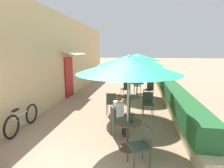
{
  "coord_description": "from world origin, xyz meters",
  "views": [
    {
      "loc": [
        1.35,
        -2.59,
        2.44
      ],
      "look_at": [
        0.15,
        4.85,
        1.0
      ],
      "focal_mm": 28.0,
      "sensor_mm": 36.0,
      "label": 1
    }
  ],
  "objects_px": {
    "patio_table_mid": "(130,102)",
    "patio_umbrella_mid": "(131,60)",
    "patio_umbrella_near": "(129,65)",
    "patio_table_near": "(127,130)",
    "cafe_chair_near_left": "(116,119)",
    "patio_umbrella_far": "(138,57)",
    "seated_patron_near_left": "(120,113)",
    "cafe_chair_far_back": "(149,88)",
    "cafe_chair_far_right": "(126,88)",
    "bicycle_leaning": "(23,119)",
    "cafe_chair_near_right": "(142,143)",
    "cafe_chair_mid_left": "(112,102)",
    "coffee_cup_mid": "(126,95)",
    "cafe_chair_far_left": "(136,84)",
    "cafe_chair_mid_right": "(148,102)",
    "coffee_cup_near": "(131,121)",
    "patio_table_far": "(137,87)"
  },
  "relations": [
    {
      "from": "patio_table_mid",
      "to": "patio_umbrella_mid",
      "type": "bearing_deg",
      "value": -110.56
    },
    {
      "from": "patio_umbrella_near",
      "to": "patio_table_near",
      "type": "bearing_deg",
      "value": 0.0
    },
    {
      "from": "patio_umbrella_near",
      "to": "cafe_chair_near_left",
      "type": "height_order",
      "value": "patio_umbrella_near"
    },
    {
      "from": "cafe_chair_near_left",
      "to": "patio_umbrella_far",
      "type": "bearing_deg",
      "value": 149.23
    },
    {
      "from": "seated_patron_near_left",
      "to": "cafe_chair_far_back",
      "type": "xyz_separation_m",
      "value": [
        1.02,
        4.38,
        -0.17
      ]
    },
    {
      "from": "cafe_chair_far_right",
      "to": "bicycle_leaning",
      "type": "bearing_deg",
      "value": -152.42
    },
    {
      "from": "cafe_chair_near_right",
      "to": "cafe_chair_mid_left",
      "type": "xyz_separation_m",
      "value": [
        -1.13,
        2.9,
        0.0
      ]
    },
    {
      "from": "cafe_chair_mid_left",
      "to": "coffee_cup_mid",
      "type": "bearing_deg",
      "value": 4.9
    },
    {
      "from": "cafe_chair_far_left",
      "to": "patio_umbrella_near",
      "type": "bearing_deg",
      "value": 0.13
    },
    {
      "from": "patio_umbrella_near",
      "to": "cafe_chair_mid_right",
      "type": "bearing_deg",
      "value": 76.8
    },
    {
      "from": "patio_table_mid",
      "to": "bicycle_leaning",
      "type": "distance_m",
      "value": 3.71
    },
    {
      "from": "patio_umbrella_far",
      "to": "cafe_chair_near_right",
      "type": "bearing_deg",
      "value": -87.81
    },
    {
      "from": "cafe_chair_mid_right",
      "to": "cafe_chair_far_right",
      "type": "height_order",
      "value": "same"
    },
    {
      "from": "seated_patron_near_left",
      "to": "cafe_chair_mid_left",
      "type": "height_order",
      "value": "seated_patron_near_left"
    },
    {
      "from": "coffee_cup_mid",
      "to": "seated_patron_near_left",
      "type": "bearing_deg",
      "value": -90.93
    },
    {
      "from": "patio_umbrella_far",
      "to": "cafe_chair_far_left",
      "type": "relative_size",
      "value": 2.8
    },
    {
      "from": "cafe_chair_mid_right",
      "to": "patio_table_near",
      "type": "bearing_deg",
      "value": 73.49
    },
    {
      "from": "coffee_cup_near",
      "to": "cafe_chair_mid_right",
      "type": "height_order",
      "value": "cafe_chair_mid_right"
    },
    {
      "from": "cafe_chair_mid_right",
      "to": "cafe_chair_far_right",
      "type": "relative_size",
      "value": 1.0
    },
    {
      "from": "patio_umbrella_mid",
      "to": "cafe_chair_far_left",
      "type": "height_order",
      "value": "patio_umbrella_mid"
    },
    {
      "from": "patio_umbrella_far",
      "to": "cafe_chair_far_left",
      "type": "bearing_deg",
      "value": 95.55
    },
    {
      "from": "patio_umbrella_mid",
      "to": "cafe_chair_far_left",
      "type": "bearing_deg",
      "value": 87.5
    },
    {
      "from": "seated_patron_near_left",
      "to": "coffee_cup_mid",
      "type": "distance_m",
      "value": 1.74
    },
    {
      "from": "cafe_chair_near_left",
      "to": "patio_umbrella_mid",
      "type": "bearing_deg",
      "value": 146.81
    },
    {
      "from": "patio_umbrella_near",
      "to": "cafe_chair_near_left",
      "type": "distance_m",
      "value": 1.74
    },
    {
      "from": "cafe_chair_mid_right",
      "to": "cafe_chair_far_left",
      "type": "height_order",
      "value": "same"
    },
    {
      "from": "coffee_cup_near",
      "to": "patio_table_far",
      "type": "bearing_deg",
      "value": 89.55
    },
    {
      "from": "seated_patron_near_left",
      "to": "cafe_chair_far_left",
      "type": "bearing_deg",
      "value": 151.73
    },
    {
      "from": "patio_table_near",
      "to": "cafe_chair_near_right",
      "type": "xyz_separation_m",
      "value": [
        0.36,
        -0.6,
        0.01
      ]
    },
    {
      "from": "patio_umbrella_mid",
      "to": "cafe_chair_far_back",
      "type": "xyz_separation_m",
      "value": [
        0.86,
        2.6,
        -1.6
      ]
    },
    {
      "from": "patio_table_mid",
      "to": "cafe_chair_far_left",
      "type": "bearing_deg",
      "value": 87.5
    },
    {
      "from": "cafe_chair_near_right",
      "to": "cafe_chair_far_left",
      "type": "xyz_separation_m",
      "value": [
        -0.29,
        6.6,
        0.0
      ]
    },
    {
      "from": "coffee_cup_near",
      "to": "patio_table_far",
      "type": "distance_m",
      "value": 5.38
    },
    {
      "from": "seated_patron_near_left",
      "to": "cafe_chair_far_back",
      "type": "bearing_deg",
      "value": 142.03
    },
    {
      "from": "patio_table_mid",
      "to": "patio_umbrella_mid",
      "type": "relative_size",
      "value": 0.3
    },
    {
      "from": "cafe_chair_near_left",
      "to": "patio_table_far",
      "type": "xyz_separation_m",
      "value": [
        0.49,
        4.72,
        -0.01
      ]
    },
    {
      "from": "patio_table_mid",
      "to": "cafe_chair_far_back",
      "type": "xyz_separation_m",
      "value": [
        0.86,
        2.6,
        0.01
      ]
    },
    {
      "from": "cafe_chair_mid_left",
      "to": "cafe_chair_far_back",
      "type": "distance_m",
      "value": 3.13
    },
    {
      "from": "patio_umbrella_near",
      "to": "patio_table_far",
      "type": "bearing_deg",
      "value": 88.56
    },
    {
      "from": "patio_umbrella_near",
      "to": "cafe_chair_far_right",
      "type": "bearing_deg",
      "value": 95.03
    },
    {
      "from": "coffee_cup_near",
      "to": "cafe_chair_far_back",
      "type": "height_order",
      "value": "cafe_chair_far_back"
    },
    {
      "from": "cafe_chair_near_left",
      "to": "cafe_chair_near_right",
      "type": "relative_size",
      "value": 1.0
    },
    {
      "from": "cafe_chair_near_right",
      "to": "cafe_chair_mid_right",
      "type": "relative_size",
      "value": 1.0
    },
    {
      "from": "patio_umbrella_mid",
      "to": "cafe_chair_far_back",
      "type": "height_order",
      "value": "patio_umbrella_mid"
    },
    {
      "from": "bicycle_leaning",
      "to": "coffee_cup_mid",
      "type": "bearing_deg",
      "value": 26.69
    },
    {
      "from": "patio_table_near",
      "to": "coffee_cup_near",
      "type": "relative_size",
      "value": 8.08
    },
    {
      "from": "cafe_chair_near_right",
      "to": "cafe_chair_far_right",
      "type": "relative_size",
      "value": 1.0
    },
    {
      "from": "patio_umbrella_mid",
      "to": "cafe_chair_mid_left",
      "type": "height_order",
      "value": "patio_umbrella_mid"
    },
    {
      "from": "coffee_cup_mid",
      "to": "bicycle_leaning",
      "type": "height_order",
      "value": "coffee_cup_mid"
    },
    {
      "from": "cafe_chair_mid_right",
      "to": "patio_table_far",
      "type": "distance_m",
      "value": 2.81
    }
  ]
}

